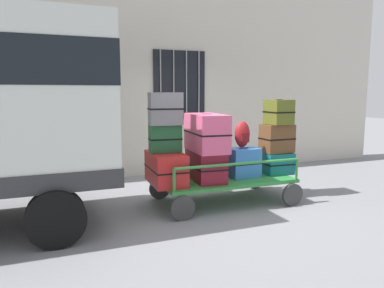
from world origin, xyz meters
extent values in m
plane|color=gray|center=(0.00, 0.00, 0.00)|extent=(40.00, 40.00, 0.00)
cube|color=beige|center=(0.00, 2.50, 2.50)|extent=(12.00, 0.30, 5.00)
cube|color=black|center=(0.42, 2.33, 2.00)|extent=(1.20, 0.04, 1.50)
cylinder|color=gray|center=(-0.03, 2.29, 2.00)|extent=(0.03, 0.03, 1.50)
cylinder|color=gray|center=(0.27, 2.29, 2.00)|extent=(0.03, 0.03, 1.50)
cylinder|color=gray|center=(0.57, 2.29, 2.00)|extent=(0.03, 0.03, 1.50)
cylinder|color=gray|center=(0.87, 2.29, 2.00)|extent=(0.03, 0.03, 1.50)
cylinder|color=black|center=(-2.31, -0.98, 0.35)|extent=(0.70, 0.22, 0.70)
cube|color=#2D8438|center=(0.34, -0.10, 0.39)|extent=(2.19, 1.12, 0.05)
cylinder|color=#383838|center=(1.29, -0.68, 0.18)|extent=(0.37, 0.06, 0.37)
cylinder|color=#383838|center=(1.29, 0.48, 0.18)|extent=(0.37, 0.06, 0.37)
cylinder|color=#383838|center=(-0.61, -0.68, 0.18)|extent=(0.37, 0.06, 0.37)
cylinder|color=#383838|center=(-0.61, 0.48, 0.18)|extent=(0.37, 0.06, 0.37)
cylinder|color=#2D8438|center=(1.40, -0.62, 0.58)|extent=(0.04, 0.04, 0.33)
cylinder|color=#2D8438|center=(1.40, 0.42, 0.58)|extent=(0.04, 0.04, 0.33)
cylinder|color=#2D8438|center=(-0.72, -0.62, 0.58)|extent=(0.04, 0.04, 0.33)
cylinder|color=#2D8438|center=(-0.72, 0.42, 0.58)|extent=(0.04, 0.04, 0.33)
cylinder|color=#2D8438|center=(0.34, -0.62, 0.75)|extent=(2.11, 0.04, 0.04)
cylinder|color=#2D8438|center=(0.34, 0.42, 0.75)|extent=(2.11, 0.04, 0.04)
cube|color=#B21E1E|center=(-0.68, -0.10, 0.66)|extent=(0.51, 0.88, 0.49)
cube|color=black|center=(-0.68, -0.10, 0.66)|extent=(0.52, 0.89, 0.02)
cube|color=black|center=(-0.68, -0.10, 0.90)|extent=(0.16, 0.03, 0.02)
cube|color=#194C28|center=(-0.68, -0.08, 1.12)|extent=(0.50, 0.30, 0.42)
cube|color=black|center=(-0.68, -0.08, 1.12)|extent=(0.51, 0.31, 0.02)
cube|color=black|center=(-0.68, -0.08, 1.32)|extent=(0.16, 0.04, 0.02)
cube|color=slate|center=(-0.68, -0.11, 1.58)|extent=(0.51, 0.32, 0.49)
cube|color=black|center=(-0.68, -0.11, 1.58)|extent=(0.52, 0.33, 0.02)
cube|color=black|center=(-0.68, -0.11, 1.82)|extent=(0.16, 0.04, 0.02)
cube|color=maroon|center=(0.00, -0.10, 0.65)|extent=(0.50, 0.90, 0.47)
cube|color=black|center=(0.00, -0.10, 0.65)|extent=(0.51, 0.92, 0.02)
cube|color=black|center=(0.00, -0.10, 0.88)|extent=(0.16, 0.04, 0.02)
cube|color=#CC4C72|center=(0.00, -0.13, 1.19)|extent=(0.53, 0.96, 0.59)
cube|color=black|center=(0.00, -0.13, 1.19)|extent=(0.54, 0.97, 0.02)
cube|color=black|center=(0.00, -0.13, 1.48)|extent=(0.16, 0.04, 0.02)
cube|color=#3372C6|center=(0.68, -0.14, 0.66)|extent=(0.52, 0.37, 0.49)
cube|color=black|center=(0.68, -0.14, 0.66)|extent=(0.53, 0.38, 0.02)
cube|color=black|center=(0.68, -0.14, 0.90)|extent=(0.16, 0.04, 0.02)
cube|color=#0F5960|center=(1.36, -0.07, 0.60)|extent=(0.51, 0.54, 0.37)
cube|color=black|center=(1.36, -0.07, 0.60)|extent=(0.52, 0.55, 0.02)
cube|color=black|center=(1.36, -0.07, 0.78)|extent=(0.16, 0.04, 0.02)
cube|color=brown|center=(1.36, -0.10, 1.03)|extent=(0.53, 0.38, 0.49)
cube|color=black|center=(1.36, -0.10, 1.03)|extent=(0.54, 0.39, 0.02)
cube|color=black|center=(1.36, -0.10, 1.27)|extent=(0.16, 0.04, 0.02)
cube|color=#4C5119|center=(1.36, -0.13, 1.49)|extent=(0.38, 0.42, 0.42)
cube|color=black|center=(1.36, -0.13, 1.49)|extent=(0.39, 0.43, 0.02)
cube|color=black|center=(1.36, -0.13, 1.70)|extent=(0.13, 0.03, 0.02)
ellipsoid|color=maroon|center=(0.69, -0.06, 1.13)|extent=(0.27, 0.19, 0.44)
cube|color=maroon|center=(0.69, -0.16, 1.09)|extent=(0.14, 0.06, 0.15)
camera|label=1|loc=(-2.32, -5.41, 1.82)|focal=34.00mm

